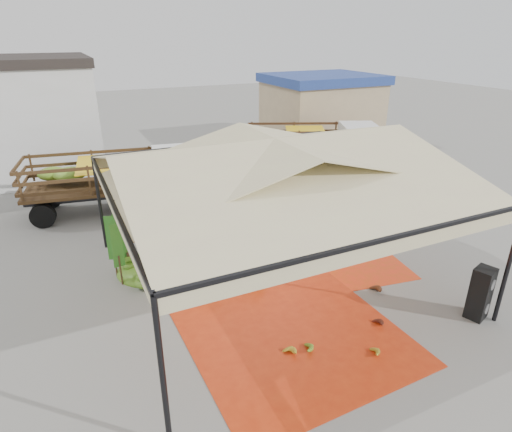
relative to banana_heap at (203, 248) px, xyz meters
name	(u,v)px	position (x,y,z in m)	size (l,w,h in m)	color
ground	(272,278)	(1.48, -1.59, -0.54)	(90.00, 90.00, 0.00)	slate
canopy_tent	(274,166)	(1.48, -1.59, 2.76)	(8.10, 8.10, 4.00)	black
building_tan	(321,109)	(11.48, 11.41, 1.54)	(6.30, 5.30, 4.10)	tan
tarp_left	(296,337)	(0.81, -4.10, -0.53)	(4.69, 4.47, 0.01)	red
tarp_right	(327,255)	(3.65, -1.11, -0.53)	(3.94, 4.14, 0.01)	red
banana_heap	(203,248)	(0.00, 0.00, 0.00)	(5.02, 4.13, 1.08)	#447D1A
hand_yellow_a	(372,351)	(2.01, -5.29, -0.45)	(0.41, 0.33, 0.19)	#B58524
hand_yellow_b	(289,352)	(0.37, -4.55, -0.44)	(0.43, 0.35, 0.20)	gold
hand_red_a	(374,289)	(3.63, -3.40, -0.42)	(0.50, 0.41, 0.23)	brown
hand_red_b	(377,322)	(2.76, -4.54, -0.45)	(0.40, 0.33, 0.18)	#501C12
hand_green	(305,347)	(0.77, -4.56, -0.44)	(0.45, 0.37, 0.20)	#48831B
hanging_bunches	(304,203)	(1.77, -2.63, 2.08)	(1.74, 0.24, 0.20)	#387D1A
speaker_stack	(480,293)	(5.18, -5.29, 0.13)	(0.59, 0.55, 1.34)	black
banana_leaves	(129,280)	(-2.22, 0.03, -0.54)	(0.96, 1.36, 3.70)	#277D21
vendor	(257,208)	(2.41, 1.37, 0.34)	(0.64, 0.42, 1.76)	gray
truck_left	(122,176)	(-1.36, 5.46, 0.83)	(6.72, 3.17, 2.22)	#493018
truck_right	(317,142)	(8.41, 6.96, 0.81)	(6.71, 4.56, 2.19)	#51301B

